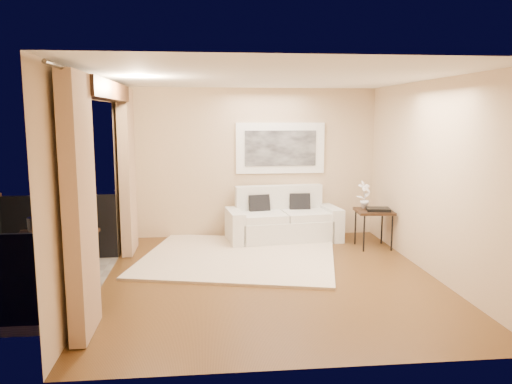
{
  "coord_description": "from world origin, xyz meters",
  "views": [
    {
      "loc": [
        -0.88,
        -6.54,
        2.21
      ],
      "look_at": [
        -0.1,
        0.97,
        1.05
      ],
      "focal_mm": 35.0,
      "sensor_mm": 36.0,
      "label": 1
    }
  ],
  "objects": [
    {
      "name": "bistro_table",
      "position": [
        -3.03,
        0.13,
        0.59
      ],
      "size": [
        0.69,
        0.69,
        0.68
      ],
      "rotation": [
        0.0,
        0.0,
        0.23
      ],
      "color": "black",
      "rests_on": "balcony"
    },
    {
      "name": "glass_a",
      "position": [
        -2.95,
        0.01,
        0.74
      ],
      "size": [
        0.06,
        0.06,
        0.12
      ],
      "primitive_type": "cylinder",
      "color": "silver",
      "rests_on": "bistro_table"
    },
    {
      "name": "balcony_chair_near",
      "position": [
        -2.7,
        -0.15,
        0.62
      ],
      "size": [
        0.51,
        0.52,
        1.07
      ],
      "rotation": [
        0.0,
        0.0,
        -0.13
      ],
      "color": "black",
      "rests_on": "balcony"
    },
    {
      "name": "balcony",
      "position": [
        -3.31,
        0.0,
        0.18
      ],
      "size": [
        1.81,
        2.6,
        1.17
      ],
      "color": "#605B56",
      "rests_on": "ground"
    },
    {
      "name": "candle",
      "position": [
        -2.98,
        0.31,
        0.71
      ],
      "size": [
        0.06,
        0.06,
        0.07
      ],
      "primitive_type": "cylinder",
      "color": "red",
      "rests_on": "bistro_table"
    },
    {
      "name": "curtains",
      "position": [
        -2.11,
        0.0,
        1.34
      ],
      "size": [
        0.16,
        4.8,
        2.64
      ],
      "color": "tan",
      "rests_on": "ground"
    },
    {
      "name": "side_table",
      "position": [
        1.93,
        1.42,
        0.59
      ],
      "size": [
        0.63,
        0.63,
        0.64
      ],
      "rotation": [
        0.0,
        0.0,
        -0.08
      ],
      "color": "black",
      "rests_on": "floor"
    },
    {
      "name": "orchid",
      "position": [
        1.8,
        1.57,
        0.88
      ],
      "size": [
        0.29,
        0.25,
        0.47
      ],
      "primitive_type": "imported",
      "rotation": [
        0.0,
        0.0,
        0.41
      ],
      "color": "white",
      "rests_on": "side_table"
    },
    {
      "name": "sofa",
      "position": [
        0.49,
        2.09,
        0.34
      ],
      "size": [
        2.06,
        1.08,
        0.95
      ],
      "rotation": [
        0.0,
        0.0,
        0.12
      ],
      "color": "silver",
      "rests_on": "floor"
    },
    {
      "name": "rug",
      "position": [
        -0.37,
        1.0,
        0.02
      ],
      "size": [
        3.44,
        3.16,
        0.04
      ],
      "primitive_type": "cube",
      "rotation": [
        0.0,
        0.0,
        -0.23
      ],
      "color": "beige",
      "rests_on": "floor"
    },
    {
      "name": "room_shell",
      "position": [
        -2.13,
        0.0,
        2.52
      ],
      "size": [
        5.0,
        6.4,
        5.0
      ],
      "color": "white",
      "rests_on": "ground"
    },
    {
      "name": "tray",
      "position": [
        1.97,
        1.34,
        0.67
      ],
      "size": [
        0.42,
        0.34,
        0.05
      ],
      "primitive_type": "cube",
      "rotation": [
        0.0,
        0.0,
        -0.18
      ],
      "color": "black",
      "rests_on": "side_table"
    },
    {
      "name": "floor",
      "position": [
        0.0,
        0.0,
        0.0
      ],
      "size": [
        5.0,
        5.0,
        0.0
      ],
      "primitive_type": "plane",
      "color": "brown",
      "rests_on": "ground"
    },
    {
      "name": "artwork",
      "position": [
        0.5,
        2.46,
        1.62
      ],
      "size": [
        1.62,
        0.07,
        0.92
      ],
      "color": "white",
      "rests_on": "room_shell"
    },
    {
      "name": "vase",
      "position": [
        -3.03,
        -0.08,
        0.77
      ],
      "size": [
        0.04,
        0.04,
        0.18
      ],
      "primitive_type": "cylinder",
      "color": "white",
      "rests_on": "bistro_table"
    },
    {
      "name": "glass_b",
      "position": [
        -2.89,
        0.13,
        0.74
      ],
      "size": [
        0.06,
        0.06,
        0.12
      ],
      "primitive_type": "cylinder",
      "color": "silver",
      "rests_on": "bistro_table"
    },
    {
      "name": "ice_bucket",
      "position": [
        -3.14,
        0.19,
        0.78
      ],
      "size": [
        0.18,
        0.18,
        0.2
      ],
      "primitive_type": "cylinder",
      "color": "silver",
      "rests_on": "bistro_table"
    },
    {
      "name": "balcony_chair_far",
      "position": [
        -2.78,
        0.88,
        0.6
      ],
      "size": [
        0.53,
        0.54,
        1.03
      ],
      "rotation": [
        0.0,
        0.0,
        2.92
      ],
      "color": "black",
      "rests_on": "balcony"
    }
  ]
}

